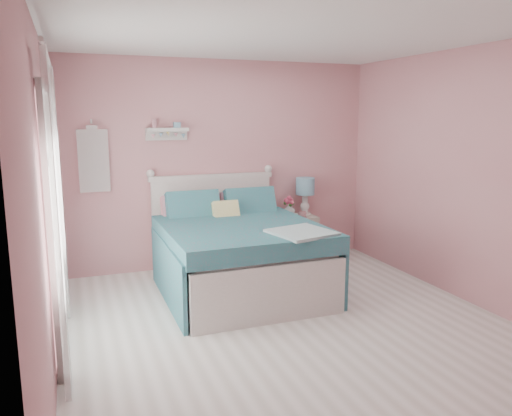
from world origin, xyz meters
TOP-DOWN VIEW (x-y plane):
  - floor at (0.00, 0.00)m, footprint 4.50×4.50m
  - room_shell at (0.00, 0.00)m, footprint 4.50×4.50m
  - bed at (-0.14, 1.22)m, footprint 1.64×2.06m
  - nightstand at (1.00, 2.02)m, footprint 0.42×0.42m
  - table_lamp at (1.11, 2.07)m, footprint 0.25×0.25m
  - vase at (0.88, 2.07)m, footprint 0.21×0.21m
  - teacup at (0.98, 1.89)m, footprint 0.11×0.11m
  - roses at (0.88, 2.07)m, footprint 0.14×0.11m
  - wall_shelf at (-0.69, 2.19)m, footprint 0.50×0.15m
  - hanging_dress at (-1.55, 2.18)m, footprint 0.34×0.03m
  - french_door at (-1.97, 0.40)m, footprint 0.04×1.32m
  - curtain_near at (-1.92, -0.34)m, footprint 0.04×0.40m
  - curtain_far at (-1.92, 1.14)m, footprint 0.04×0.40m

SIDE VIEW (x-z plane):
  - floor at x=0.00m, z-range 0.00..0.00m
  - nightstand at x=1.00m, z-range 0.00..0.61m
  - bed at x=-0.14m, z-range -0.19..1.00m
  - teacup at x=0.98m, z-range 0.61..0.69m
  - vase at x=0.88m, z-range 0.61..0.77m
  - roses at x=0.88m, z-range 0.75..0.87m
  - table_lamp at x=1.11m, z-range 0.70..1.20m
  - french_door at x=-1.97m, z-range -0.01..2.15m
  - curtain_near at x=-1.92m, z-range 0.02..2.34m
  - curtain_far at x=-1.92m, z-range 0.02..2.34m
  - hanging_dress at x=-1.55m, z-range 1.04..1.76m
  - room_shell at x=0.00m, z-range -0.67..3.83m
  - wall_shelf at x=-0.69m, z-range 1.61..1.86m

